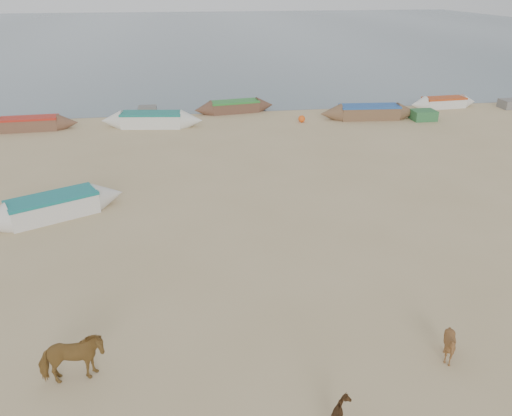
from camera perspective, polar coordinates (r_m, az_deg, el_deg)
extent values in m
plane|color=tan|center=(14.67, 2.47, -10.04)|extent=(140.00, 140.00, 0.00)
plane|color=slate|center=(94.20, -7.86, 19.36)|extent=(160.00, 160.00, 0.00)
imported|color=brown|center=(12.34, -20.29, -15.90)|extent=(1.56, 0.84, 1.26)
imported|color=brown|center=(13.06, 21.27, -14.46)|extent=(1.06, 1.01, 0.93)
sphere|color=#E95515|center=(32.58, 5.24, 10.12)|extent=(0.44, 0.44, 0.44)
cube|color=slate|center=(35.10, -12.29, 10.82)|extent=(1.20, 1.10, 0.56)
cube|color=#306B3A|center=(34.73, 18.58, 10.03)|extent=(1.50, 1.20, 0.64)
cube|color=slate|center=(40.45, 27.05, 10.55)|extent=(1.30, 1.20, 0.60)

